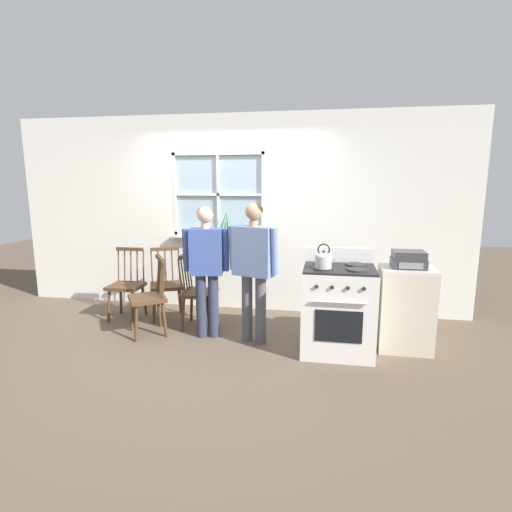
{
  "coord_description": "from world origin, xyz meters",
  "views": [
    {
      "loc": [
        1.28,
        -4.03,
        1.79
      ],
      "look_at": [
        0.53,
        0.16,
        1.0
      ],
      "focal_mm": 28.0,
      "sensor_mm": 36.0,
      "label": 1
    }
  ],
  "objects_px": {
    "stove": "(338,309)",
    "potted_plant": "(226,230)",
    "chair_center_cluster": "(149,298)",
    "kettle": "(323,259)",
    "chair_near_wall": "(198,293)",
    "stereo": "(409,260)",
    "chair_near_stove": "(167,286)",
    "side_counter": "(405,308)",
    "person_teen_center": "(254,260)",
    "person_elderly_left": "(206,261)",
    "chair_by_window": "(127,286)"
  },
  "relations": [
    {
      "from": "potted_plant",
      "to": "side_counter",
      "type": "bearing_deg",
      "value": -23.88
    },
    {
      "from": "chair_center_cluster",
      "to": "stereo",
      "type": "relative_size",
      "value": 2.74
    },
    {
      "from": "side_counter",
      "to": "chair_center_cluster",
      "type": "bearing_deg",
      "value": -178.04
    },
    {
      "from": "chair_near_stove",
      "to": "side_counter",
      "type": "height_order",
      "value": "chair_near_stove"
    },
    {
      "from": "person_elderly_left",
      "to": "kettle",
      "type": "relative_size",
      "value": 6.18
    },
    {
      "from": "person_elderly_left",
      "to": "stereo",
      "type": "xyz_separation_m",
      "value": [
        2.2,
        0.05,
        0.08
      ]
    },
    {
      "from": "chair_near_wall",
      "to": "stove",
      "type": "xyz_separation_m",
      "value": [
        1.7,
        -0.45,
        0.04
      ]
    },
    {
      "from": "person_elderly_left",
      "to": "potted_plant",
      "type": "xyz_separation_m",
      "value": [
        -0.04,
        1.06,
        0.23
      ]
    },
    {
      "from": "person_teen_center",
      "to": "kettle",
      "type": "bearing_deg",
      "value": 0.83
    },
    {
      "from": "person_teen_center",
      "to": "chair_near_stove",
      "type": "bearing_deg",
      "value": 172.59
    },
    {
      "from": "person_elderly_left",
      "to": "kettle",
      "type": "bearing_deg",
      "value": -23.5
    },
    {
      "from": "chair_by_window",
      "to": "stereo",
      "type": "xyz_separation_m",
      "value": [
        3.44,
        -0.4,
        0.55
      ]
    },
    {
      "from": "kettle",
      "to": "potted_plant",
      "type": "distance_m",
      "value": 1.92
    },
    {
      "from": "chair_near_stove",
      "to": "person_elderly_left",
      "type": "distance_m",
      "value": 1.03
    },
    {
      "from": "person_teen_center",
      "to": "potted_plant",
      "type": "xyz_separation_m",
      "value": [
        -0.6,
        1.12,
        0.2
      ]
    },
    {
      "from": "kettle",
      "to": "side_counter",
      "type": "bearing_deg",
      "value": 22.12
    },
    {
      "from": "person_elderly_left",
      "to": "chair_center_cluster",
      "type": "bearing_deg",
      "value": 171.55
    },
    {
      "from": "chair_by_window",
      "to": "chair_center_cluster",
      "type": "distance_m",
      "value": 0.72
    },
    {
      "from": "chair_near_wall",
      "to": "stove",
      "type": "bearing_deg",
      "value": -106.19
    },
    {
      "from": "chair_center_cluster",
      "to": "kettle",
      "type": "distance_m",
      "value": 2.12
    },
    {
      "from": "chair_near_stove",
      "to": "stove",
      "type": "height_order",
      "value": "stove"
    },
    {
      "from": "chair_center_cluster",
      "to": "person_teen_center",
      "type": "height_order",
      "value": "person_teen_center"
    },
    {
      "from": "chair_near_wall",
      "to": "side_counter",
      "type": "bearing_deg",
      "value": -96.65
    },
    {
      "from": "chair_near_wall",
      "to": "stereo",
      "type": "distance_m",
      "value": 2.48
    },
    {
      "from": "chair_by_window",
      "to": "stereo",
      "type": "relative_size",
      "value": 2.74
    },
    {
      "from": "person_teen_center",
      "to": "kettle",
      "type": "distance_m",
      "value": 0.8
    },
    {
      "from": "person_teen_center",
      "to": "potted_plant",
      "type": "distance_m",
      "value": 1.28
    },
    {
      "from": "chair_near_wall",
      "to": "kettle",
      "type": "bearing_deg",
      "value": -112.14
    },
    {
      "from": "chair_by_window",
      "to": "chair_near_stove",
      "type": "relative_size",
      "value": 1.0
    },
    {
      "from": "chair_by_window",
      "to": "person_elderly_left",
      "type": "height_order",
      "value": "person_elderly_left"
    },
    {
      "from": "chair_near_wall",
      "to": "person_elderly_left",
      "type": "distance_m",
      "value": 0.59
    },
    {
      "from": "chair_center_cluster",
      "to": "stove",
      "type": "height_order",
      "value": "stove"
    },
    {
      "from": "potted_plant",
      "to": "person_elderly_left",
      "type": "bearing_deg",
      "value": -87.77
    },
    {
      "from": "person_elderly_left",
      "to": "stove",
      "type": "bearing_deg",
      "value": -17.18
    },
    {
      "from": "chair_by_window",
      "to": "stereo",
      "type": "bearing_deg",
      "value": -7.65
    },
    {
      "from": "person_elderly_left",
      "to": "chair_near_wall",
      "type": "bearing_deg",
      "value": 115.45
    },
    {
      "from": "chair_center_cluster",
      "to": "chair_near_stove",
      "type": "relative_size",
      "value": 1.0
    },
    {
      "from": "chair_by_window",
      "to": "kettle",
      "type": "bearing_deg",
      "value": -17.09
    },
    {
      "from": "chair_center_cluster",
      "to": "kettle",
      "type": "relative_size",
      "value": 3.77
    },
    {
      "from": "potted_plant",
      "to": "chair_near_stove",
      "type": "bearing_deg",
      "value": -143.77
    },
    {
      "from": "stove",
      "to": "stereo",
      "type": "xyz_separation_m",
      "value": [
        0.71,
        0.21,
        0.51
      ]
    },
    {
      "from": "stove",
      "to": "potted_plant",
      "type": "relative_size",
      "value": 3.02
    },
    {
      "from": "stereo",
      "to": "person_teen_center",
      "type": "bearing_deg",
      "value": -176.37
    },
    {
      "from": "chair_by_window",
      "to": "side_counter",
      "type": "distance_m",
      "value": 3.46
    },
    {
      "from": "chair_center_cluster",
      "to": "side_counter",
      "type": "relative_size",
      "value": 1.03
    },
    {
      "from": "chair_near_wall",
      "to": "person_elderly_left",
      "type": "xyz_separation_m",
      "value": [
        0.21,
        -0.29,
        0.47
      ]
    },
    {
      "from": "person_teen_center",
      "to": "kettle",
      "type": "relative_size",
      "value": 6.35
    },
    {
      "from": "chair_by_window",
      "to": "side_counter",
      "type": "bearing_deg",
      "value": -7.31
    },
    {
      "from": "person_elderly_left",
      "to": "stove",
      "type": "distance_m",
      "value": 1.55
    },
    {
      "from": "chair_center_cluster",
      "to": "potted_plant",
      "type": "relative_size",
      "value": 2.59
    }
  ]
}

